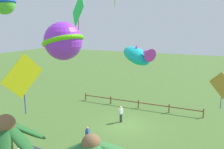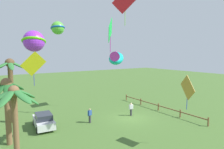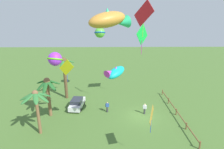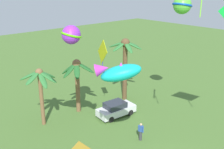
{
  "view_description": "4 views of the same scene",
  "coord_description": "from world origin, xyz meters",
  "views": [
    {
      "loc": [
        -7.2,
        19.03,
        9.16
      ],
      "look_at": [
        -0.62,
        4.41,
        5.8
      ],
      "focal_mm": 37.17,
      "sensor_mm": 36.0,
      "label": 1
    },
    {
      "loc": [
        -17.29,
        14.31,
        7.57
      ],
      "look_at": [
        -1.27,
        3.52,
        5.5
      ],
      "focal_mm": 31.28,
      "sensor_mm": 36.0,
      "label": 2
    },
    {
      "loc": [
        -21.92,
        4.4,
        13.29
      ],
      "look_at": [
        -0.89,
        4.07,
        6.47
      ],
      "focal_mm": 28.7,
      "sensor_mm": 36.0,
      "label": 3
    },
    {
      "loc": [
        -13.6,
        -8.36,
        12.8
      ],
      "look_at": [
        -1.44,
        5.3,
        6.42
      ],
      "focal_mm": 42.71,
      "sensor_mm": 36.0,
      "label": 4
    }
  ],
  "objects": [
    {
      "name": "kite_fish_2",
      "position": [
        -2.27,
        3.74,
        7.19
      ],
      "size": [
        3.21,
        2.93,
        1.62
      ],
      "color": "#13BCB7"
    },
    {
      "name": "kite_diamond_7",
      "position": [
        1.8,
        10.27,
        6.59
      ],
      "size": [
        0.76,
        2.21,
        3.23
      ],
      "color": "#BBC013"
    },
    {
      "name": "kite_ball_4",
      "position": [
        7.6,
        5.91,
        10.82
      ],
      "size": [
        1.89,
        1.89,
        1.65
      ],
      "color": "#56BF39"
    },
    {
      "name": "kite_diamond_5",
      "position": [
        5.15,
        -0.52,
        10.64
      ],
      "size": [
        2.6,
        2.15,
        4.6
      ],
      "color": "#16D443"
    },
    {
      "name": "kite_diamond_6",
      "position": [
        -7.85,
        0.62,
        4.81
      ],
      "size": [
        1.89,
        0.8,
        2.83
      ],
      "color": "#B3862C"
    },
    {
      "name": "spectator_0",
      "position": [
        1.31,
        4.73,
        0.81
      ],
      "size": [
        0.29,
        0.54,
        1.59
      ],
      "color": "#38383D",
      "rests_on": "ground"
    },
    {
      "name": "kite_ball_1",
      "position": [
        -1.21,
        10.8,
        8.53
      ],
      "size": [
        2.25,
        2.26,
        1.64
      ],
      "color": "#9B30DF"
    },
    {
      "name": "rail_fence",
      "position": [
        0.34,
        -5.04,
        0.6
      ],
      "size": [
        13.94,
        0.12,
        0.95
      ],
      "color": "brown",
      "rests_on": "ground"
    },
    {
      "name": "palm_tree_0",
      "position": [
        0.48,
        12.71,
        4.15
      ],
      "size": [
        3.39,
        3.51,
        5.61
      ],
      "color": "brown",
      "rests_on": "ground"
    },
    {
      "name": "ground_plane",
      "position": [
        0.0,
        0.0,
        0.0
      ],
      "size": [
        120.0,
        120.0,
        0.0
      ],
      "primitive_type": "plane",
      "color": "#476B2D"
    },
    {
      "name": "spectator_1",
      "position": [
        0.68,
        -0.59,
        0.81
      ],
      "size": [
        0.34,
        0.52,
        1.59
      ],
      "color": "#38383D",
      "rests_on": "ground"
    }
  ]
}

